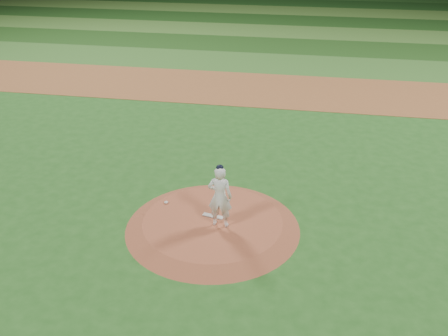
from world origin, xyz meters
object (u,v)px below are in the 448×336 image
object	(u,v)px
rosin_bag	(166,202)
pitcher_on_mound	(220,196)
pitchers_mound	(213,224)
pitching_rubber	(213,216)

from	to	relation	value
rosin_bag	pitcher_on_mound	bearing A→B (deg)	-25.24
rosin_bag	pitcher_on_mound	xyz separation A→B (m)	(2.01, -0.95, 0.99)
pitchers_mound	pitcher_on_mound	size ratio (longest dim) A/B	2.64
pitching_rubber	pitcher_on_mound	distance (m)	1.14
rosin_bag	pitching_rubber	bearing A→B (deg)	-16.91
pitchers_mound	pitching_rubber	size ratio (longest dim) A/B	8.08
pitching_rubber	pitchers_mound	bearing A→B (deg)	-70.91
pitchers_mound	pitching_rubber	xyz separation A→B (m)	(-0.03, 0.23, 0.14)
pitchers_mound	rosin_bag	size ratio (longest dim) A/B	40.21
rosin_bag	pitchers_mound	bearing A→B (deg)	-23.43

